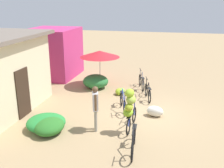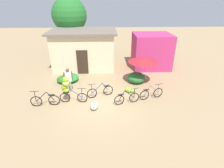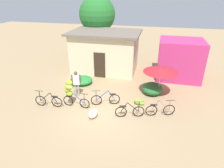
{
  "view_description": "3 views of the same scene",
  "coord_description": "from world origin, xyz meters",
  "px_view_note": "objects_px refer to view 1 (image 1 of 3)",
  "views": [
    {
      "loc": [
        -10.53,
        -1.17,
        4.62
      ],
      "look_at": [
        1.11,
        1.57,
        0.8
      ],
      "focal_mm": 42.4,
      "sensor_mm": 36.0,
      "label": 1
    },
    {
      "loc": [
        0.35,
        -9.18,
        5.78
      ],
      "look_at": [
        0.76,
        0.99,
        0.79
      ],
      "focal_mm": 28.47,
      "sensor_mm": 36.0,
      "label": 2
    },
    {
      "loc": [
        2.67,
        -8.76,
        6.18
      ],
      "look_at": [
        0.27,
        1.39,
        1.13
      ],
      "focal_mm": 30.88,
      "sensor_mm": 36.0,
      "label": 3
    }
  ],
  "objects_px": {
    "shop_pink": "(53,53)",
    "banana_pile_on_ground": "(120,91)",
    "bicycle_rightmost": "(141,82)",
    "produce_sack": "(155,111)",
    "bicycle_leftmost": "(133,142)",
    "bicycle_near_pile": "(130,107)",
    "person_bystander": "(95,104)",
    "bicycle_center_loaded": "(123,102)",
    "market_umbrella": "(100,54)",
    "bicycle_by_shop": "(148,92)"
  },
  "relations": [
    {
      "from": "bicycle_leftmost",
      "to": "shop_pink",
      "type": "bearing_deg",
      "value": 39.17
    },
    {
      "from": "bicycle_leftmost",
      "to": "person_bystander",
      "type": "distance_m",
      "value": 2.07
    },
    {
      "from": "bicycle_leftmost",
      "to": "bicycle_near_pile",
      "type": "xyz_separation_m",
      "value": [
        1.29,
        0.34,
        0.63
      ]
    },
    {
      "from": "bicycle_leftmost",
      "to": "produce_sack",
      "type": "bearing_deg",
      "value": -8.83
    },
    {
      "from": "bicycle_center_loaded",
      "to": "bicycle_rightmost",
      "type": "relative_size",
      "value": 1.06
    },
    {
      "from": "bicycle_near_pile",
      "to": "bicycle_center_loaded",
      "type": "bearing_deg",
      "value": 17.92
    },
    {
      "from": "shop_pink",
      "to": "bicycle_by_shop",
      "type": "relative_size",
      "value": 2.06
    },
    {
      "from": "bicycle_by_shop",
      "to": "bicycle_rightmost",
      "type": "bearing_deg",
      "value": 17.6
    },
    {
      "from": "banana_pile_on_ground",
      "to": "person_bystander",
      "type": "bearing_deg",
      "value": 178.44
    },
    {
      "from": "bicycle_rightmost",
      "to": "bicycle_near_pile",
      "type": "bearing_deg",
      "value": -177.64
    },
    {
      "from": "bicycle_rightmost",
      "to": "person_bystander",
      "type": "relative_size",
      "value": 0.92
    },
    {
      "from": "bicycle_by_shop",
      "to": "produce_sack",
      "type": "distance_m",
      "value": 1.98
    },
    {
      "from": "bicycle_near_pile",
      "to": "produce_sack",
      "type": "relative_size",
      "value": 2.4
    },
    {
      "from": "market_umbrella",
      "to": "produce_sack",
      "type": "height_order",
      "value": "market_umbrella"
    },
    {
      "from": "banana_pile_on_ground",
      "to": "person_bystander",
      "type": "xyz_separation_m",
      "value": [
        -4.02,
        0.11,
        0.89
      ]
    },
    {
      "from": "market_umbrella",
      "to": "bicycle_near_pile",
      "type": "distance_m",
      "value": 5.63
    },
    {
      "from": "bicycle_leftmost",
      "to": "banana_pile_on_ground",
      "type": "height_order",
      "value": "bicycle_leftmost"
    },
    {
      "from": "bicycle_by_shop",
      "to": "produce_sack",
      "type": "bearing_deg",
      "value": -165.43
    },
    {
      "from": "bicycle_leftmost",
      "to": "person_bystander",
      "type": "height_order",
      "value": "person_bystander"
    },
    {
      "from": "bicycle_near_pile",
      "to": "banana_pile_on_ground",
      "type": "distance_m",
      "value": 4.11
    },
    {
      "from": "shop_pink",
      "to": "banana_pile_on_ground",
      "type": "relative_size",
      "value": 4.64
    },
    {
      "from": "bicycle_center_loaded",
      "to": "bicycle_by_shop",
      "type": "xyz_separation_m",
      "value": [
        1.61,
        -0.91,
        -0.01
      ]
    },
    {
      "from": "bicycle_leftmost",
      "to": "banana_pile_on_ground",
      "type": "distance_m",
      "value": 5.37
    },
    {
      "from": "market_umbrella",
      "to": "person_bystander",
      "type": "height_order",
      "value": "market_umbrella"
    },
    {
      "from": "bicycle_leftmost",
      "to": "produce_sack",
      "type": "height_order",
      "value": "bicycle_leftmost"
    },
    {
      "from": "shop_pink",
      "to": "bicycle_leftmost",
      "type": "distance_m",
      "value": 9.96
    },
    {
      "from": "bicycle_center_loaded",
      "to": "bicycle_leftmost",
      "type": "bearing_deg",
      "value": -163.31
    },
    {
      "from": "person_bystander",
      "to": "market_umbrella",
      "type": "bearing_deg",
      "value": 13.95
    },
    {
      "from": "bicycle_center_loaded",
      "to": "bicycle_rightmost",
      "type": "height_order",
      "value": "bicycle_rightmost"
    },
    {
      "from": "banana_pile_on_ground",
      "to": "bicycle_center_loaded",
      "type": "bearing_deg",
      "value": -165.45
    },
    {
      "from": "bicycle_rightmost",
      "to": "produce_sack",
      "type": "bearing_deg",
      "value": -164.04
    },
    {
      "from": "shop_pink",
      "to": "bicycle_rightmost",
      "type": "relative_size",
      "value": 2.03
    },
    {
      "from": "bicycle_center_loaded",
      "to": "bicycle_by_shop",
      "type": "bearing_deg",
      "value": -29.63
    },
    {
      "from": "bicycle_center_loaded",
      "to": "shop_pink",
      "type": "bearing_deg",
      "value": 49.79
    },
    {
      "from": "bicycle_near_pile",
      "to": "bicycle_rightmost",
      "type": "bearing_deg",
      "value": 2.36
    },
    {
      "from": "bicycle_near_pile",
      "to": "person_bystander",
      "type": "distance_m",
      "value": 1.25
    },
    {
      "from": "bicycle_center_loaded",
      "to": "person_bystander",
      "type": "xyz_separation_m",
      "value": [
        -2.06,
        0.62,
        0.69
      ]
    },
    {
      "from": "bicycle_leftmost",
      "to": "bicycle_center_loaded",
      "type": "relative_size",
      "value": 1.0
    },
    {
      "from": "bicycle_center_loaded",
      "to": "person_bystander",
      "type": "relative_size",
      "value": 0.98
    },
    {
      "from": "bicycle_near_pile",
      "to": "bicycle_rightmost",
      "type": "relative_size",
      "value": 1.07
    },
    {
      "from": "market_umbrella",
      "to": "bicycle_leftmost",
      "type": "relative_size",
      "value": 1.3
    },
    {
      "from": "bicycle_center_loaded",
      "to": "banana_pile_on_ground",
      "type": "relative_size",
      "value": 2.42
    },
    {
      "from": "bicycle_rightmost",
      "to": "produce_sack",
      "type": "distance_m",
      "value": 3.65
    },
    {
      "from": "market_umbrella",
      "to": "bicycle_near_pile",
      "type": "relative_size",
      "value": 1.29
    },
    {
      "from": "bicycle_rightmost",
      "to": "person_bystander",
      "type": "xyz_separation_m",
      "value": [
        -5.26,
        1.02,
        0.69
      ]
    },
    {
      "from": "market_umbrella",
      "to": "person_bystander",
      "type": "bearing_deg",
      "value": -166.05
    },
    {
      "from": "bicycle_near_pile",
      "to": "bicycle_by_shop",
      "type": "height_order",
      "value": "bicycle_near_pile"
    },
    {
      "from": "bicycle_center_loaded",
      "to": "bicycle_rightmost",
      "type": "distance_m",
      "value": 3.23
    },
    {
      "from": "market_umbrella",
      "to": "bicycle_near_pile",
      "type": "height_order",
      "value": "market_umbrella"
    },
    {
      "from": "bicycle_center_loaded",
      "to": "produce_sack",
      "type": "distance_m",
      "value": 1.45
    }
  ]
}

